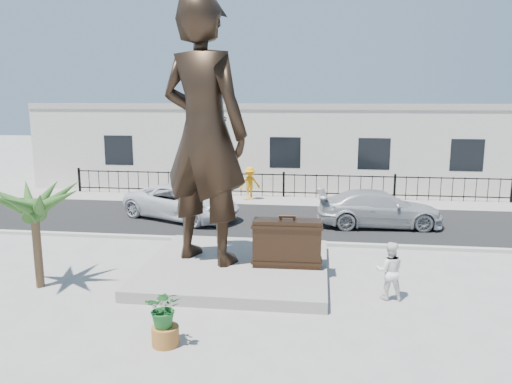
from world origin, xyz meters
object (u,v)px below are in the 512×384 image
statue (204,133)px  suitcase (287,243)px  tourist (389,271)px  car_white (182,202)px

statue → suitcase: size_ratio=3.91×
statue → tourist: size_ratio=5.01×
suitcase → car_white: suitcase is taller
statue → car_white: bearing=-46.0°
statue → tourist: (5.07, -1.57, -3.28)m
suitcase → statue: bearing=172.6°
statue → car_white: (-2.43, 6.03, -3.31)m
car_white → tourist: bearing=-110.8°
car_white → statue: bearing=-133.4°
statue → car_white: size_ratio=1.47×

